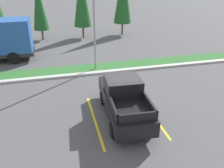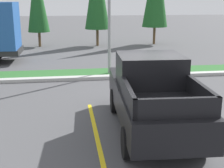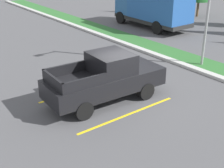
# 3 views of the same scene
# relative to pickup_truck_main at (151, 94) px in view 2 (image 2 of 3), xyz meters

# --- Properties ---
(ground_plane) EXTENTS (120.00, 120.00, 0.00)m
(ground_plane) POSITION_rel_pickup_truck_main_xyz_m (0.28, 0.92, -1.04)
(ground_plane) COLOR #4C4C4F
(parking_line_near) EXTENTS (0.12, 4.80, 0.01)m
(parking_line_near) POSITION_rel_pickup_truck_main_xyz_m (-1.55, -0.05, -1.04)
(parking_line_near) COLOR yellow
(parking_line_near) RESTS_ON ground
(parking_line_far) EXTENTS (0.12, 4.80, 0.01)m
(parking_line_far) POSITION_rel_pickup_truck_main_xyz_m (1.55, -0.05, -1.04)
(parking_line_far) COLOR yellow
(parking_line_far) RESTS_ON ground
(curb_strip) EXTENTS (56.00, 0.40, 0.15)m
(curb_strip) POSITION_rel_pickup_truck_main_xyz_m (0.28, 5.92, -0.97)
(curb_strip) COLOR #B2B2AD
(curb_strip) RESTS_ON ground
(grass_median) EXTENTS (56.00, 1.80, 0.06)m
(grass_median) POSITION_rel_pickup_truck_main_xyz_m (0.28, 7.02, -1.01)
(grass_median) COLOR #2D662D
(grass_median) RESTS_ON ground
(pickup_truck_main) EXTENTS (2.19, 5.32, 2.10)m
(pickup_truck_main) POSITION_rel_pickup_truck_main_xyz_m (0.00, 0.00, 0.00)
(pickup_truck_main) COLOR black
(pickup_truck_main) RESTS_ON ground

